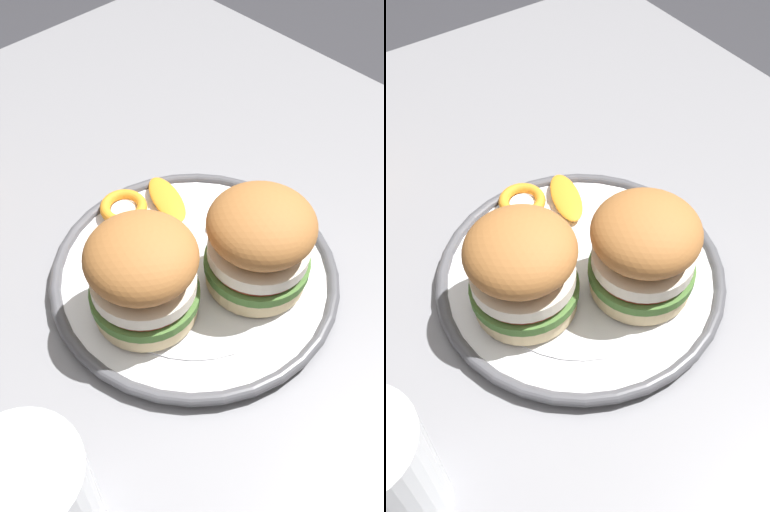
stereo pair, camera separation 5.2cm
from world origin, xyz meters
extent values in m
cube|color=gray|center=(0.00, 0.00, 0.71)|extent=(1.10, 0.85, 0.03)
cube|color=gray|center=(0.49, -0.37, 0.35)|extent=(0.06, 0.06, 0.70)
cylinder|color=white|center=(0.04, 0.00, 0.74)|extent=(0.26, 0.26, 0.01)
torus|color=#4C4C51|center=(0.04, 0.00, 0.74)|extent=(0.29, 0.29, 0.01)
cylinder|color=white|center=(0.04, 0.00, 0.74)|extent=(0.20, 0.20, 0.00)
cylinder|color=beige|center=(-0.01, -0.04, 0.76)|extent=(0.10, 0.10, 0.02)
cylinder|color=#477033|center=(-0.01, -0.04, 0.77)|extent=(0.10, 0.10, 0.01)
cylinder|color=#BC3828|center=(-0.01, -0.04, 0.78)|extent=(0.09, 0.09, 0.01)
cylinder|color=silver|center=(-0.01, -0.04, 0.79)|extent=(0.09, 0.09, 0.01)
ellipsoid|color=#A36633|center=(-0.01, -0.04, 0.82)|extent=(0.13, 0.13, 0.05)
cylinder|color=beige|center=(0.04, 0.06, 0.76)|extent=(0.10, 0.10, 0.02)
cylinder|color=#477033|center=(0.04, 0.06, 0.77)|extent=(0.10, 0.10, 0.01)
cylinder|color=#BC3828|center=(0.04, 0.06, 0.78)|extent=(0.09, 0.09, 0.01)
cylinder|color=silver|center=(0.04, 0.06, 0.79)|extent=(0.09, 0.09, 0.01)
ellipsoid|color=#A36633|center=(0.04, 0.06, 0.82)|extent=(0.13, 0.13, 0.05)
torus|color=orange|center=(0.15, 0.00, 0.75)|extent=(0.05, 0.05, 0.01)
cylinder|color=#F4E5C6|center=(0.15, 0.00, 0.75)|extent=(0.03, 0.03, 0.00)
ellipsoid|color=orange|center=(0.13, -0.04, 0.75)|extent=(0.08, 0.05, 0.01)
ellipsoid|color=orange|center=(0.06, -0.08, 0.75)|extent=(0.04, 0.06, 0.01)
torus|color=orange|center=(0.11, 0.02, 0.75)|extent=(0.06, 0.06, 0.01)
cylinder|color=#F4E5C6|center=(0.11, 0.02, 0.75)|extent=(0.03, 0.03, 0.00)
cylinder|color=silver|center=(-0.06, 0.24, 0.76)|extent=(0.07, 0.07, 0.06)
camera|label=1|loc=(-0.22, 0.25, 1.19)|focal=40.77mm
camera|label=2|loc=(-0.25, 0.21, 1.19)|focal=40.77mm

